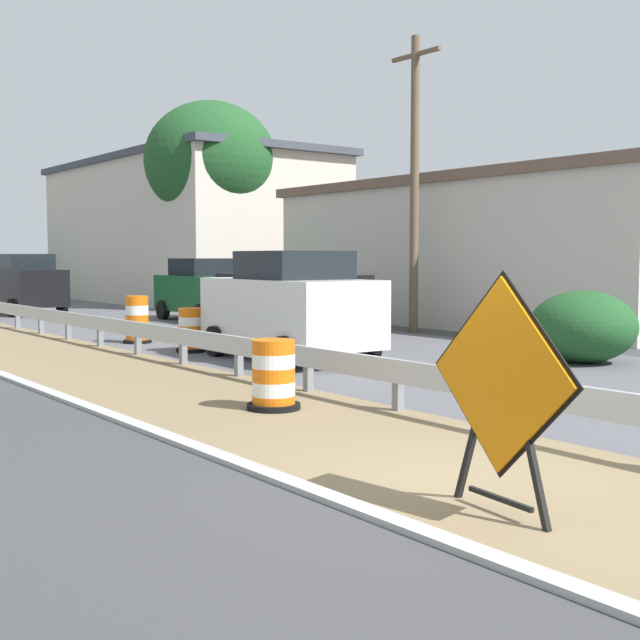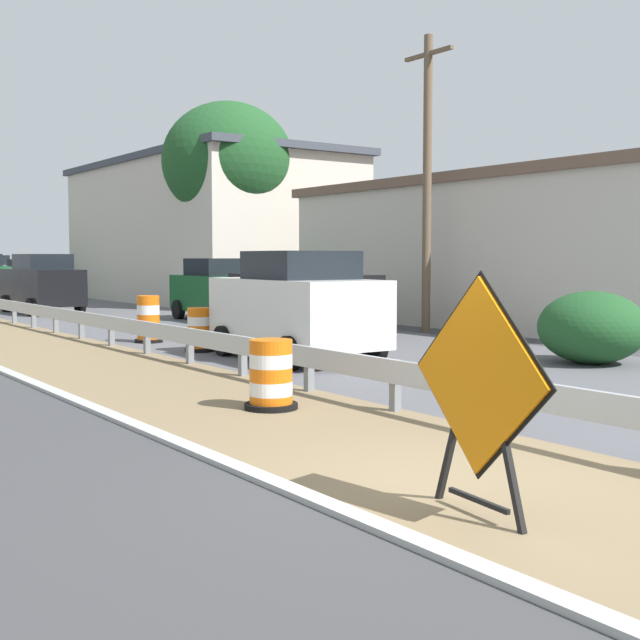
% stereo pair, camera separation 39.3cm
% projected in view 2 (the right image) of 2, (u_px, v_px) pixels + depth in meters
% --- Properties ---
extents(ground_plane, '(160.00, 160.00, 0.00)m').
position_uv_depth(ground_plane, '(470.00, 492.00, 7.28)').
color(ground_plane, '#3D3D3F').
extents(median_dirt_strip, '(3.36, 120.00, 0.01)m').
position_uv_depth(median_dirt_strip, '(507.00, 483.00, 7.56)').
color(median_dirt_strip, '#7F6B4C').
rests_on(median_dirt_strip, ground).
extents(curb_near_edge, '(0.20, 120.00, 0.11)m').
position_uv_depth(curb_near_edge, '(353.00, 519.00, 6.53)').
color(curb_near_edge, '#ADADA8').
rests_on(curb_near_edge, ground).
extents(guardrail_median, '(0.18, 54.99, 0.71)m').
position_uv_depth(guardrail_median, '(392.00, 373.00, 11.05)').
color(guardrail_median, '#ADB2B7').
rests_on(guardrail_median, ground).
extents(warning_sign_diamond, '(0.23, 1.66, 1.98)m').
position_uv_depth(warning_sign_diamond, '(478.00, 385.00, 6.55)').
color(warning_sign_diamond, black).
rests_on(warning_sign_diamond, ground).
extents(traffic_barrel_nearest, '(0.73, 0.73, 0.95)m').
position_uv_depth(traffic_barrel_nearest, '(271.00, 378.00, 11.26)').
color(traffic_barrel_nearest, orange).
rests_on(traffic_barrel_nearest, ground).
extents(traffic_barrel_close, '(0.65, 0.65, 0.97)m').
position_uv_depth(traffic_barrel_close, '(200.00, 332.00, 18.14)').
color(traffic_barrel_close, orange).
rests_on(traffic_barrel_close, ground).
extents(traffic_barrel_mid, '(0.68, 0.68, 1.14)m').
position_uv_depth(traffic_barrel_mid, '(148.00, 321.00, 20.08)').
color(traffic_barrel_mid, orange).
rests_on(traffic_barrel_mid, ground).
extents(car_lead_near_lane, '(2.10, 4.57, 2.19)m').
position_uv_depth(car_lead_near_lane, '(42.00, 284.00, 30.71)').
color(car_lead_near_lane, black).
rests_on(car_lead_near_lane, ground).
extents(car_trailing_near_lane, '(2.26, 4.37, 1.98)m').
position_uv_depth(car_trailing_near_lane, '(29.00, 278.00, 43.69)').
color(car_trailing_near_lane, '#195128').
rests_on(car_trailing_near_lane, ground).
extents(car_mid_far_lane, '(2.24, 4.66, 2.18)m').
position_uv_depth(car_mid_far_lane, '(302.00, 293.00, 22.46)').
color(car_mid_far_lane, black).
rests_on(car_mid_far_lane, ground).
extents(car_trailing_far_lane, '(2.28, 4.13, 2.20)m').
position_uv_depth(car_trailing_far_lane, '(297.00, 306.00, 16.68)').
color(car_trailing_far_lane, silver).
rests_on(car_trailing_far_lane, ground).
extents(car_distant_c, '(2.09, 4.22, 2.04)m').
position_uv_depth(car_distant_c, '(220.00, 290.00, 27.03)').
color(car_distant_c, '#195128').
rests_on(car_distant_c, ground).
extents(roadside_shop_near, '(6.65, 14.57, 4.50)m').
position_uv_depth(roadside_shop_near, '(509.00, 251.00, 25.83)').
color(roadside_shop_near, beige).
rests_on(roadside_shop_near, ground).
extents(roadside_shop_far, '(8.02, 16.61, 6.65)m').
position_uv_depth(roadside_shop_far, '(205.00, 231.00, 39.44)').
color(roadside_shop_far, beige).
rests_on(roadside_shop_far, ground).
extents(utility_pole_near, '(0.24, 1.80, 8.04)m').
position_uv_depth(utility_pole_near, '(427.00, 180.00, 22.50)').
color(utility_pole_near, brown).
rests_on(utility_pole_near, ground).
extents(bush_roadside, '(2.08, 2.08, 1.42)m').
position_uv_depth(bush_roadside, '(592.00, 327.00, 16.04)').
color(bush_roadside, '#1E4C23').
rests_on(bush_roadside, ground).
extents(tree_roadside, '(5.31, 5.31, 8.31)m').
position_uv_depth(tree_roadside, '(228.00, 162.00, 33.34)').
color(tree_roadside, '#4C3D2D').
rests_on(tree_roadside, ground).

